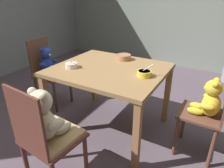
{
  "coord_description": "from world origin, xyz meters",
  "views": [
    {
      "loc": [
        1.01,
        -1.7,
        1.47
      ],
      "look_at": [
        0.0,
        0.05,
        0.53
      ],
      "focal_mm": 32.57,
      "sensor_mm": 36.0,
      "label": 1
    }
  ],
  "objects_px": {
    "porridge_bowl_white_near_left": "(71,65)",
    "porridge_bowl_terracotta_far_center": "(124,57)",
    "teddy_chair_near_left": "(49,68)",
    "porridge_bowl_yellow_near_right": "(144,73)",
    "teddy_chair_near_right": "(209,106)",
    "teddy_chair_near_front": "(46,126)",
    "dining_table": "(110,75)"
  },
  "relations": [
    {
      "from": "teddy_chair_near_front",
      "to": "porridge_bowl_white_near_left",
      "type": "xyz_separation_m",
      "value": [
        -0.34,
        0.71,
        0.19
      ]
    },
    {
      "from": "teddy_chair_near_right",
      "to": "teddy_chair_near_front",
      "type": "bearing_deg",
      "value": 45.41
    },
    {
      "from": "porridge_bowl_yellow_near_right",
      "to": "teddy_chair_near_right",
      "type": "bearing_deg",
      "value": 9.88
    },
    {
      "from": "teddy_chair_near_left",
      "to": "porridge_bowl_yellow_near_right",
      "type": "xyz_separation_m",
      "value": [
        1.37,
        -0.1,
        0.23
      ]
    },
    {
      "from": "teddy_chair_near_front",
      "to": "porridge_bowl_terracotta_far_center",
      "type": "xyz_separation_m",
      "value": [
        0.01,
        1.21,
        0.2
      ]
    },
    {
      "from": "dining_table",
      "to": "porridge_bowl_terracotta_far_center",
      "type": "distance_m",
      "value": 0.33
    },
    {
      "from": "porridge_bowl_terracotta_far_center",
      "to": "porridge_bowl_yellow_near_right",
      "type": "distance_m",
      "value": 0.52
    },
    {
      "from": "porridge_bowl_white_near_left",
      "to": "dining_table",
      "type": "bearing_deg",
      "value": 29.21
    },
    {
      "from": "dining_table",
      "to": "porridge_bowl_terracotta_far_center",
      "type": "height_order",
      "value": "porridge_bowl_terracotta_far_center"
    },
    {
      "from": "dining_table",
      "to": "porridge_bowl_yellow_near_right",
      "type": "relative_size",
      "value": 8.04
    },
    {
      "from": "teddy_chair_near_left",
      "to": "porridge_bowl_yellow_near_right",
      "type": "distance_m",
      "value": 1.39
    },
    {
      "from": "teddy_chair_near_right",
      "to": "porridge_bowl_white_near_left",
      "type": "xyz_separation_m",
      "value": [
        -1.32,
        -0.26,
        0.22
      ]
    },
    {
      "from": "dining_table",
      "to": "porridge_bowl_white_near_left",
      "type": "xyz_separation_m",
      "value": [
        -0.34,
        -0.19,
        0.11
      ]
    },
    {
      "from": "teddy_chair_near_left",
      "to": "teddy_chair_near_right",
      "type": "bearing_deg",
      "value": -2.3
    },
    {
      "from": "teddy_chair_near_left",
      "to": "porridge_bowl_yellow_near_right",
      "type": "height_order",
      "value": "teddy_chair_near_left"
    },
    {
      "from": "porridge_bowl_white_near_left",
      "to": "porridge_bowl_terracotta_far_center",
      "type": "xyz_separation_m",
      "value": [
        0.35,
        0.5,
        0.01
      ]
    },
    {
      "from": "teddy_chair_near_left",
      "to": "porridge_bowl_terracotta_far_center",
      "type": "relative_size",
      "value": 5.68
    },
    {
      "from": "teddy_chair_near_right",
      "to": "porridge_bowl_terracotta_far_center",
      "type": "xyz_separation_m",
      "value": [
        -0.97,
        0.25,
        0.23
      ]
    },
    {
      "from": "teddy_chair_near_left",
      "to": "porridge_bowl_terracotta_far_center",
      "type": "distance_m",
      "value": 1.04
    },
    {
      "from": "porridge_bowl_yellow_near_right",
      "to": "teddy_chair_near_front",
      "type": "bearing_deg",
      "value": -114.9
    },
    {
      "from": "teddy_chair_near_front",
      "to": "porridge_bowl_white_near_left",
      "type": "relative_size",
      "value": 7.2
    },
    {
      "from": "dining_table",
      "to": "porridge_bowl_white_near_left",
      "type": "height_order",
      "value": "porridge_bowl_white_near_left"
    },
    {
      "from": "dining_table",
      "to": "teddy_chair_near_front",
      "type": "height_order",
      "value": "teddy_chair_near_front"
    },
    {
      "from": "dining_table",
      "to": "teddy_chair_near_front",
      "type": "bearing_deg",
      "value": -90.4
    },
    {
      "from": "teddy_chair_near_right",
      "to": "porridge_bowl_yellow_near_right",
      "type": "distance_m",
      "value": 0.64
    },
    {
      "from": "teddy_chair_near_front",
      "to": "porridge_bowl_yellow_near_right",
      "type": "xyz_separation_m",
      "value": [
        0.4,
        0.86,
        0.19
      ]
    },
    {
      "from": "teddy_chair_near_right",
      "to": "porridge_bowl_yellow_near_right",
      "type": "relative_size",
      "value": 6.6
    },
    {
      "from": "dining_table",
      "to": "teddy_chair_near_left",
      "type": "relative_size",
      "value": 1.24
    },
    {
      "from": "dining_table",
      "to": "teddy_chair_near_front",
      "type": "relative_size",
      "value": 1.22
    },
    {
      "from": "porridge_bowl_white_near_left",
      "to": "porridge_bowl_terracotta_far_center",
      "type": "bearing_deg",
      "value": 55.18
    },
    {
      "from": "porridge_bowl_terracotta_far_center",
      "to": "teddy_chair_near_right",
      "type": "bearing_deg",
      "value": -14.14
    },
    {
      "from": "teddy_chair_near_right",
      "to": "teddy_chair_near_front",
      "type": "relative_size",
      "value": 1.0
    }
  ]
}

